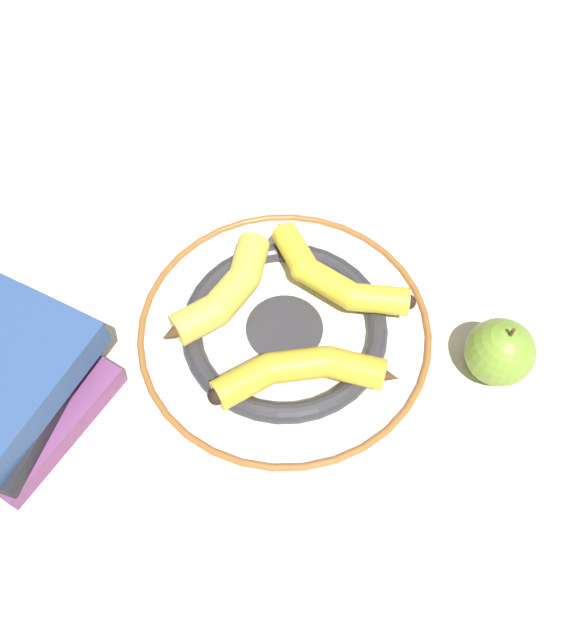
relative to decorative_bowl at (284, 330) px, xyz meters
The scene contains 7 objects.
ground_plane 0.04m from the decorative_bowl, 11.82° to the left, with size 2.80×2.80×0.00m, color beige.
decorative_bowl is the anchor object (origin of this frame).
banana_a 0.08m from the decorative_bowl, 95.38° to the left, with size 0.18×0.08×0.04m.
banana_b 0.09m from the decorative_bowl, 19.93° to the right, with size 0.09×0.21×0.03m.
banana_c 0.08m from the decorative_bowl, 138.42° to the right, with size 0.13×0.18×0.04m.
book_stack 0.32m from the decorative_bowl, 133.48° to the left, with size 0.21×0.17×0.09m.
apple 0.25m from the decorative_bowl, 73.06° to the right, with size 0.08×0.08×0.09m.
Camera 1 is at (-0.37, -0.18, 0.66)m, focal length 35.00 mm.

